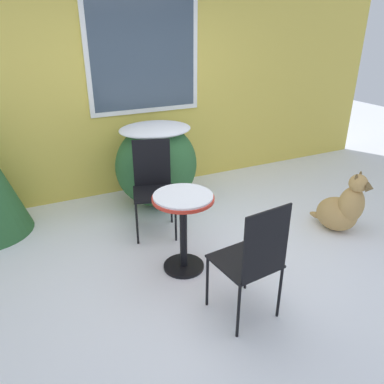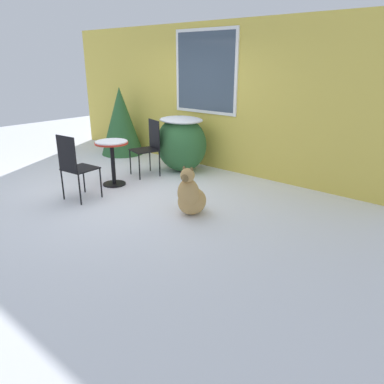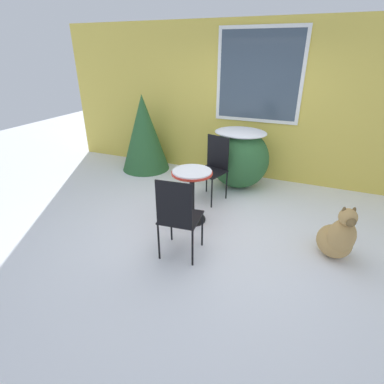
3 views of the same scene
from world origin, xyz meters
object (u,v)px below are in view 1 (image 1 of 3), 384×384
patio_table (183,216)px  patio_chair_near_table (153,183)px  dog (342,209)px  patio_chair_far_side (253,258)px

patio_table → patio_chair_near_table: patio_chair_near_table is taller
patio_table → dog: (1.93, -0.13, -0.30)m
patio_table → patio_chair_near_table: size_ratio=0.75×
dog → patio_chair_far_side: bearing=-177.3°
patio_table → dog: 1.96m
patio_chair_near_table → dog: (1.91, -0.97, -0.30)m
patio_chair_near_table → dog: bearing=-10.1°
patio_chair_near_table → patio_chair_far_side: bearing=-67.5°
patio_chair_far_side → patio_chair_near_table: bearing=-90.0°
patio_chair_near_table → patio_table: bearing=-74.5°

